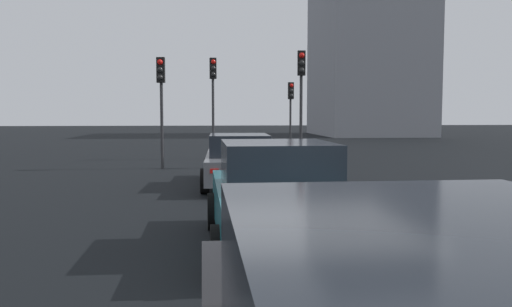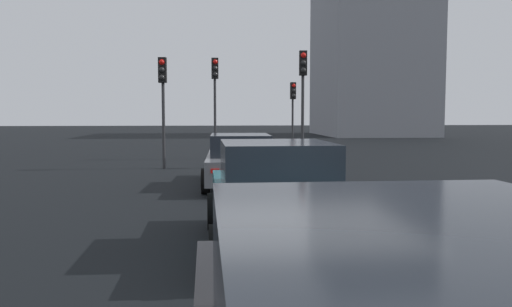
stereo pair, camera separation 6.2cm
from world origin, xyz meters
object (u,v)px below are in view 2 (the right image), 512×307
object	(u,v)px
car_teal_second	(274,198)
traffic_light_far_left	(303,84)
traffic_light_near_left	(163,89)
traffic_light_near_right	(215,87)
traffic_light_far_right	(293,101)
car_grey_lead	(240,160)

from	to	relation	value
car_teal_second	traffic_light_far_left	distance (m)	11.89
traffic_light_near_left	traffic_light_near_right	distance (m)	4.30
traffic_light_near_right	traffic_light_far_right	bearing A→B (deg)	133.10
car_grey_lead	traffic_light_far_left	distance (m)	5.81
car_grey_lead	traffic_light_near_left	distance (m)	5.65
traffic_light_near_right	car_grey_lead	bearing A→B (deg)	-2.37
car_grey_lead	traffic_light_near_right	distance (m)	8.79
car_teal_second	traffic_light_near_left	size ratio (longest dim) A/B	1.05
traffic_light_far_left	car_teal_second	bearing A→B (deg)	-7.26
car_teal_second	traffic_light_near_left	xyz separation A→B (m)	(11.35, 2.60, 2.12)
traffic_light_near_right	traffic_light_far_right	distance (m)	6.54
car_teal_second	traffic_light_far_right	xyz separation A→B (m)	(20.14, -3.56, 1.89)
car_grey_lead	car_teal_second	world-z (taller)	car_teal_second
car_teal_second	traffic_light_near_right	world-z (taller)	traffic_light_near_right
traffic_light_far_right	traffic_light_near_left	bearing A→B (deg)	-43.02
car_grey_lead	traffic_light_near_left	size ratio (longest dim) A/B	1.21
traffic_light_near_right	traffic_light_far_right	size ratio (longest dim) A/B	1.20
car_grey_lead	traffic_light_near_left	bearing A→B (deg)	30.41
traffic_light_near_right	traffic_light_far_left	distance (m)	4.96
traffic_light_near_left	traffic_light_far_right	size ratio (longest dim) A/B	1.09
car_grey_lead	traffic_light_far_left	bearing A→B (deg)	-27.60
traffic_light_near_left	traffic_light_far_left	xyz separation A→B (m)	(0.04, -5.10, 0.20)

